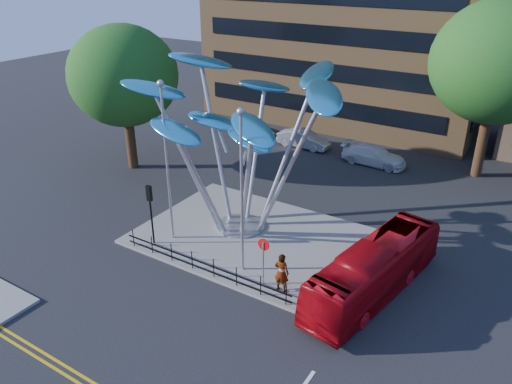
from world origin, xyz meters
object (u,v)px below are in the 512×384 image
Objects in this scene: no_entry_sign_island at (263,254)px; tree_right at (498,63)px; parked_car_left at (258,130)px; traffic_light_island at (150,202)px; parked_car_mid at (304,139)px; pedestrian at (282,273)px; tree_left at (123,76)px; red_bus at (374,270)px; leaf_sculpture at (239,113)px; street_lamp_right at (242,179)px; street_lamp_left at (166,150)px; parked_car_right at (374,155)px.

tree_right is at bearing 72.88° from no_entry_sign_island.
tree_right is at bearing -91.80° from parked_car_left.
parked_car_mid is at bearing 90.66° from traffic_light_island.
tree_right is 6.11× the size of pedestrian.
red_bus is (20.60, -5.20, -5.52)m from tree_left.
leaf_sculpture is 6.65m from traffic_light_island.
red_bus is at bearing -152.61° from pedestrian.
no_entry_sign_island is 19.49m from parked_car_mid.
parked_car_left is at bearing -176.03° from tree_right.
street_lamp_left is at bearing 174.29° from street_lamp_right.
tree_right is 2.77× the size of parked_car_mid.
parked_car_right is (15.00, 10.12, -6.09)m from tree_left.
street_lamp_left is 3.59× the size of no_entry_sign_island.
no_entry_sign_island is 1.24× the size of pedestrian.
leaf_sculpture is 17.19m from parked_car_left.
traffic_light_island is 18.97m from parked_car_left.
red_bus is 2.34× the size of parked_car_left.
parked_car_left is at bearing -60.41° from pedestrian.
tree_right is at bearing -109.60° from pedestrian.
parked_car_left is at bearing 104.45° from traffic_light_island.
red_bus is at bearing 11.23° from traffic_light_island.
parked_car_right is at bearing 71.68° from street_lamp_left.
street_lamp_left is at bearing -34.38° from tree_left.
tree_right is at bearing 56.31° from traffic_light_island.
pedestrian is at bearing -7.59° from street_lamp_left.
leaf_sculpture is 8.72m from pedestrian.
no_entry_sign_island is (7.00, 0.02, -0.80)m from traffic_light_island.
street_lamp_left is 7.47m from no_entry_sign_island.
tree_left is (-22.00, -12.00, -1.24)m from tree_right.
no_entry_sign_island is at bearing -8.61° from street_lamp_left.
street_lamp_right is (14.50, -7.00, -1.70)m from tree_left.
parked_car_left is 10.73m from parked_car_right.
street_lamp_right is 2.12× the size of parked_car_left.
street_lamp_right reaches higher than parked_car_right.
red_bus is 2.09× the size of parked_car_mid.
street_lamp_right is (5.00, -0.50, -0.26)m from street_lamp_left.
no_entry_sign_island is at bearing -174.68° from parked_car_right.
leaf_sculpture is at bearing -15.55° from tree_left.
tree_right is 1.38× the size of street_lamp_left.
red_bus is at bearing -140.17° from parked_car_left.
no_entry_sign_island is (16.00, -7.48, -4.98)m from tree_left.
pedestrian is at bearing -155.49° from parked_car_mid.
tree_right is 20.64m from street_lamp_right.
no_entry_sign_island reaches higher than parked_car_mid.
street_lamp_left is at bearing -127.40° from leaf_sculpture.
traffic_light_island is at bearing -39.81° from tree_left.
tree_left is at bearing 175.59° from red_bus.
parked_car_left is 0.89× the size of parked_car_mid.
pedestrian is 19.87m from parked_car_mid.
street_lamp_right is 19.00m from parked_car_mid.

